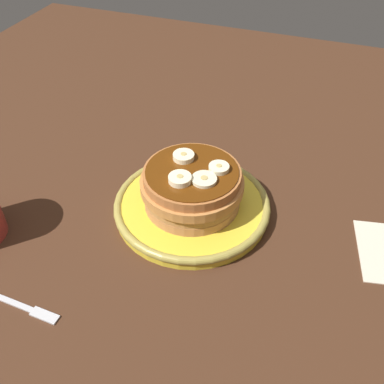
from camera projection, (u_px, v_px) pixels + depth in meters
ground_plane at (192, 218)px, 66.70cm from camera, size 140.00×140.00×3.00cm
plate at (192, 205)px, 64.99cm from camera, size 22.65×22.65×2.02cm
pancake_stack at (191, 188)px, 62.58cm from camera, size 14.78×14.85×5.88cm
banana_slice_0 at (180, 179)px, 58.83cm from camera, size 3.10×3.10×1.05cm
banana_slice_1 at (184, 157)px, 62.59cm from camera, size 3.01×3.01×1.01cm
banana_slice_2 at (219, 168)px, 60.75cm from camera, size 2.83×2.83×0.88cm
banana_slice_3 at (204, 180)px, 59.03cm from camera, size 3.41×3.41×0.70cm
fork at (17, 304)px, 53.27cm from camera, size 13.03×1.53×0.50cm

